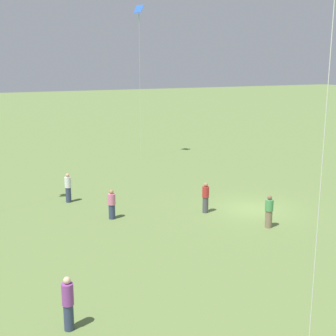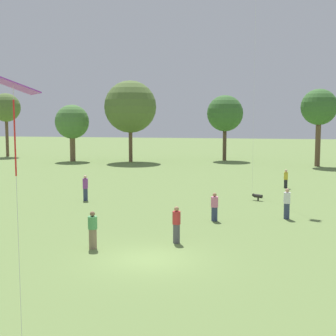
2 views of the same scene
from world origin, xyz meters
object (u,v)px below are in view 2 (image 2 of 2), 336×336
object	(u,v)px
person_6	(85,188)
dog_0	(257,196)
person_1	(287,204)
person_7	(93,230)
person_0	(215,207)
kite_4	(13,94)
person_5	(176,225)
person_2	(286,179)

from	to	relation	value
person_6	dog_0	bearing A→B (deg)	-38.27
person_1	person_7	xyz separation A→B (m)	(-9.13, -8.43, -0.05)
dog_0	person_0	bearing A→B (deg)	-168.88
person_0	person_6	distance (m)	11.13
person_0	kite_4	xyz separation A→B (m)	(-2.54, -17.85, 5.74)
person_0	person_5	world-z (taller)	person_5
person_1	person_7	size ratio (longest dim) A/B	1.05
person_5	person_2	bearing A→B (deg)	-67.52
person_5	person_0	bearing A→B (deg)	-64.16
person_0	kite_4	distance (m)	18.92
person_5	dog_0	xyz separation A→B (m)	(3.68, 12.68, -0.56)
person_1	dog_0	size ratio (longest dim) A/B	2.34
person_0	dog_0	distance (m)	7.80
kite_4	dog_0	bearing A→B (deg)	-5.72
person_5	dog_0	distance (m)	13.21
person_2	person_0	bearing A→B (deg)	-131.73
person_7	dog_0	distance (m)	16.18
person_6	dog_0	xyz separation A→B (m)	(12.37, 2.51, -0.60)
person_0	person_7	size ratio (longest dim) A/B	0.95
person_7	person_1	bearing A→B (deg)	-24.61
person_2	person_6	xyz separation A→B (m)	(-14.70, -9.18, 0.12)
person_1	person_5	distance (m)	8.65
person_0	person_6	size ratio (longest dim) A/B	0.90
person_7	kite_4	world-z (taller)	kite_4
person_0	person_7	xyz separation A→B (m)	(-4.93, -7.01, 0.04)
dog_0	person_7	bearing A→B (deg)	-177.98
person_0	person_6	xyz separation A→B (m)	(-9.99, 4.90, 0.11)
person_6	person_1	bearing A→B (deg)	-63.57
person_6	person_7	size ratio (longest dim) A/B	1.06
person_1	person_2	size ratio (longest dim) A/B	1.13
person_5	kite_4	bearing A→B (deg)	124.14
person_1	person_5	bearing A→B (deg)	-67.22
person_1	person_6	distance (m)	14.61
person_2	person_7	world-z (taller)	person_7
person_7	kite_4	bearing A→B (deg)	-144.85
person_1	kite_4	world-z (taller)	kite_4
person_6	dog_0	distance (m)	12.63
person_2	dog_0	size ratio (longest dim) A/B	2.06
person_7	dog_0	size ratio (longest dim) A/B	2.23
person_6	kite_4	xyz separation A→B (m)	(7.45, -22.75, 5.62)
person_1	kite_4	distance (m)	21.17
person_0	person_2	bearing A→B (deg)	-131.36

